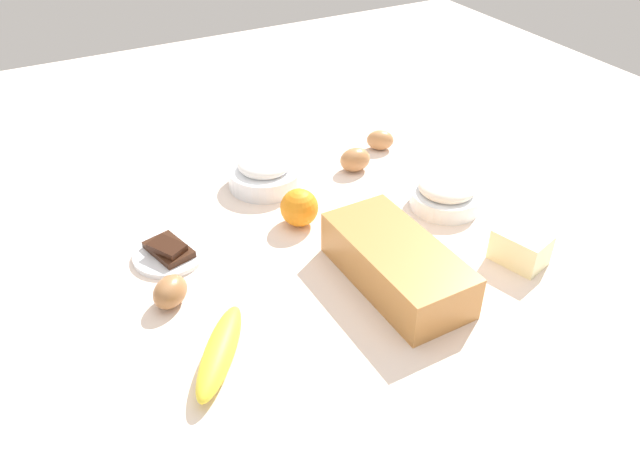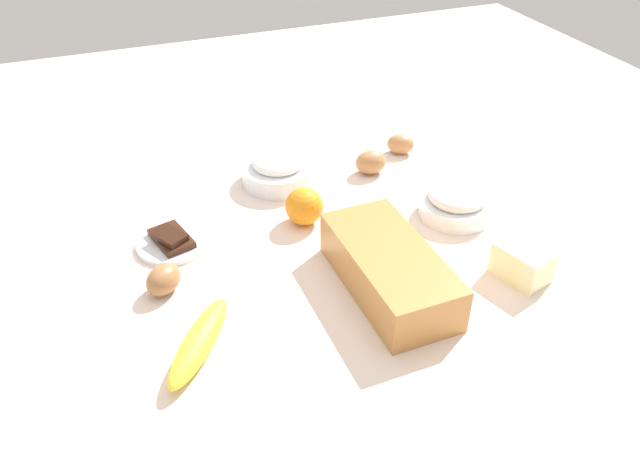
# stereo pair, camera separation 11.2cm
# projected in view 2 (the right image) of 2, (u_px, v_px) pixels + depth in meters

# --- Properties ---
(ground_plane) EXTENTS (2.40, 2.40, 0.02)m
(ground_plane) POSITION_uv_depth(u_px,v_px,m) (320.00, 251.00, 1.15)
(ground_plane) COLOR beige
(loaf_pan) EXTENTS (0.28, 0.14, 0.08)m
(loaf_pan) POSITION_uv_depth(u_px,v_px,m) (389.00, 269.00, 1.03)
(loaf_pan) COLOR #B77A3D
(loaf_pan) RESTS_ON ground_plane
(flour_bowl) EXTENTS (0.14, 0.14, 0.06)m
(flour_bowl) POSITION_uv_depth(u_px,v_px,m) (456.00, 202.00, 1.21)
(flour_bowl) COLOR white
(flour_bowl) RESTS_ON ground_plane
(sugar_bowl) EXTENTS (0.15, 0.15, 0.07)m
(sugar_bowl) POSITION_uv_depth(u_px,v_px,m) (280.00, 169.00, 1.31)
(sugar_bowl) COLOR white
(sugar_bowl) RESTS_ON ground_plane
(banana) EXTENTS (0.18, 0.15, 0.04)m
(banana) POSITION_uv_depth(u_px,v_px,m) (199.00, 341.00, 0.92)
(banana) COLOR yellow
(banana) RESTS_ON ground_plane
(orange_fruit) EXTENTS (0.07, 0.07, 0.07)m
(orange_fruit) POSITION_uv_depth(u_px,v_px,m) (302.00, 207.00, 1.19)
(orange_fruit) COLOR orange
(orange_fruit) RESTS_ON ground_plane
(butter_block) EXTENTS (0.10, 0.09, 0.06)m
(butter_block) POSITION_uv_depth(u_px,v_px,m) (522.00, 263.00, 1.06)
(butter_block) COLOR #F4EDB2
(butter_block) RESTS_ON ground_plane
(egg_near_butter) EXTENTS (0.07, 0.08, 0.05)m
(egg_near_butter) POSITION_uv_depth(u_px,v_px,m) (401.00, 144.00, 1.42)
(egg_near_butter) COLOR #B77C4B
(egg_near_butter) RESTS_ON ground_plane
(egg_beside_bowl) EXTENTS (0.08, 0.08, 0.05)m
(egg_beside_bowl) POSITION_uv_depth(u_px,v_px,m) (164.00, 279.00, 1.03)
(egg_beside_bowl) COLOR #9B683F
(egg_beside_bowl) RESTS_ON ground_plane
(egg_loose) EXTENTS (0.06, 0.07, 0.05)m
(egg_loose) POSITION_uv_depth(u_px,v_px,m) (371.00, 162.00, 1.35)
(egg_loose) COLOR #AE7547
(egg_loose) RESTS_ON ground_plane
(chocolate_plate) EXTENTS (0.13, 0.13, 0.03)m
(chocolate_plate) POSITION_uv_depth(u_px,v_px,m) (172.00, 241.00, 1.14)
(chocolate_plate) COLOR white
(chocolate_plate) RESTS_ON ground_plane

